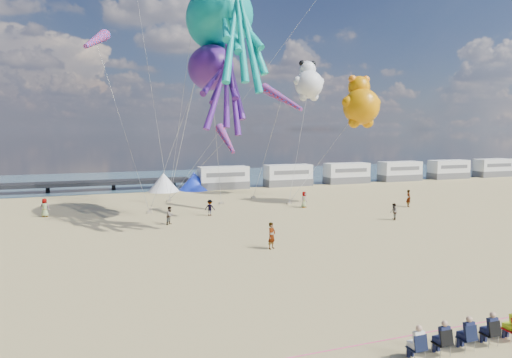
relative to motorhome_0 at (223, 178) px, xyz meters
name	(u,v)px	position (x,y,z in m)	size (l,w,h in m)	color
ground	(329,295)	(-6.00, -40.00, -1.50)	(120.00, 120.00, 0.00)	tan
water	(162,179)	(-6.00, 15.00, -1.48)	(120.00, 120.00, 0.00)	#345464
motorhome_0	(223,178)	(0.00, 0.00, 0.00)	(6.60, 2.50, 3.00)	silver
motorhome_1	(288,175)	(9.50, 0.00, 0.00)	(6.60, 2.50, 3.00)	silver
motorhome_2	(347,173)	(19.00, 0.00, 0.00)	(6.60, 2.50, 3.00)	silver
motorhome_3	(400,171)	(28.50, 0.00, 0.00)	(6.60, 2.50, 3.00)	silver
motorhome_4	(448,169)	(38.00, 0.00, 0.00)	(6.60, 2.50, 3.00)	silver
motorhome_5	(493,168)	(47.50, 0.00, 0.00)	(6.60, 2.50, 3.00)	silver
tent_white	(164,182)	(-8.00, 0.00, -0.30)	(4.00, 4.00, 2.40)	white
tent_blue	(194,181)	(-4.00, 0.00, -0.30)	(4.00, 4.00, 2.40)	#1933CC
spectator_row	(466,332)	(-4.05, -46.59, -0.85)	(6.10, 0.90, 1.30)	black
rope_line	(393,339)	(-6.00, -45.00, -1.48)	(0.03, 0.03, 34.00)	#F2338C
standing_person	(272,236)	(-5.45, -31.15, -0.60)	(0.65, 0.43, 1.79)	tan
beachgoer_0	(45,208)	(-20.80, -13.65, -0.65)	(0.62, 0.41, 1.71)	#7F6659
beachgoer_1	(170,216)	(-10.57, -20.93, -0.74)	(0.74, 0.48, 1.52)	#7F6659
beachgoer_2	(210,208)	(-6.46, -18.25, -0.75)	(0.73, 0.57, 1.50)	#7F6659
beachgoer_5	(409,198)	(14.04, -20.46, -0.61)	(1.65, 0.53, 1.78)	#7F6659
beachgoer_6	(304,200)	(3.72, -17.13, -0.67)	(0.60, 0.39, 1.65)	#7F6659
beachgoer_7	(394,212)	(8.30, -25.73, -0.75)	(0.73, 0.48, 1.49)	#7F6659
sandbag_a	(149,212)	(-11.60, -15.12, -1.39)	(0.50, 0.35, 0.22)	gray
sandbag_b	(221,203)	(-3.71, -12.26, -1.39)	(0.50, 0.35, 0.22)	gray
sandbag_c	(289,203)	(3.12, -14.70, -1.39)	(0.50, 0.35, 0.22)	gray
sandbag_d	(253,197)	(0.89, -9.53, -1.39)	(0.50, 0.35, 0.22)	gray
sandbag_e	(169,201)	(-8.72, -8.67, -1.39)	(0.50, 0.35, 0.22)	gray
kite_octopus_teal	(219,18)	(-5.70, -19.20, 16.14)	(4.59, 10.70, 12.23)	#0C9F95
kite_octopus_purple	(211,68)	(-6.70, -20.02, 11.73)	(3.78, 8.81, 10.07)	#4B1B7D
kite_panda	(309,84)	(7.67, -9.96, 11.72)	(3.97, 3.74, 5.61)	white
kite_teddy_orange	(361,106)	(10.21, -17.17, 8.86)	(4.63, 4.36, 6.54)	orange
windsock_left	(96,40)	(-15.84, -13.38, 14.62)	(1.10, 6.25, 6.25)	red
windsock_mid	(282,98)	(0.75, -18.17, 9.43)	(1.00, 5.38, 5.38)	red
windsock_right	(226,139)	(-4.95, -18.63, 5.55)	(0.90, 4.56, 4.56)	red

